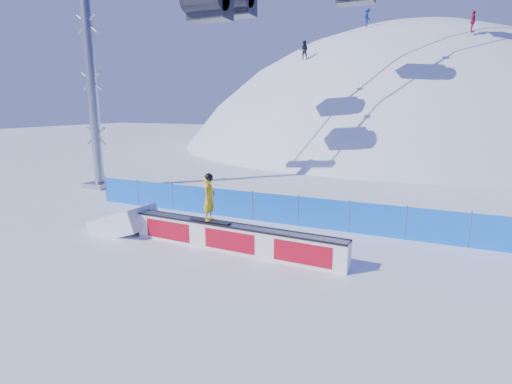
% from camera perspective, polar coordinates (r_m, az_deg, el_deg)
% --- Properties ---
extents(ground, '(160.00, 160.00, 0.00)m').
position_cam_1_polar(ground, '(11.67, 3.52, -11.34)').
color(ground, white).
rests_on(ground, ground).
extents(snow_hill, '(64.00, 64.00, 64.00)m').
position_cam_1_polar(snow_hill, '(56.85, 19.09, -12.03)').
color(snow_hill, white).
rests_on(snow_hill, ground).
extents(safety_fence, '(22.05, 0.05, 1.30)m').
position_cam_1_polar(safety_fence, '(15.53, 9.56, -3.11)').
color(safety_fence, blue).
rests_on(safety_fence, ground).
extents(rail_box, '(7.64, 0.83, 0.91)m').
position_cam_1_polar(rail_box, '(13.07, -3.32, -6.59)').
color(rail_box, white).
rests_on(rail_box, ground).
extents(snow_ramp, '(2.45, 1.59, 1.49)m').
position_cam_1_polar(snow_ramp, '(16.03, -18.27, -5.33)').
color(snow_ramp, white).
rests_on(snow_ramp, ground).
extents(snowboarder, '(1.55, 0.57, 1.61)m').
position_cam_1_polar(snowboarder, '(13.18, -6.70, -0.82)').
color(snowboarder, black).
rests_on(snowboarder, rail_box).
extents(distant_skiers, '(22.56, 7.12, 7.59)m').
position_cam_1_polar(distant_skiers, '(39.46, 21.18, 20.09)').
color(distant_skiers, black).
rests_on(distant_skiers, ground).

